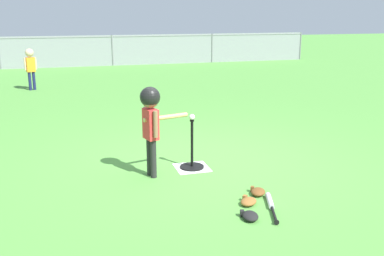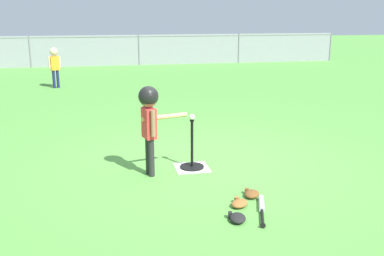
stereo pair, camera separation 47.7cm
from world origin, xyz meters
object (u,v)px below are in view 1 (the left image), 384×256
(batting_tee, at_px, (192,160))
(batter_child, at_px, (151,113))
(fielder_deep_left, at_px, (30,64))
(glove_by_plate, at_px, (250,216))
(glove_near_bats, at_px, (248,201))
(glove_tossed_aside, at_px, (258,192))
(spare_bat_silver, at_px, (271,204))
(baseball_on_tee, at_px, (192,117))

(batting_tee, relative_size, batter_child, 0.58)
(fielder_deep_left, height_order, glove_by_plate, fielder_deep_left)
(glove_near_bats, bearing_deg, fielder_deep_left, 107.82)
(batting_tee, height_order, glove_tossed_aside, batting_tee)
(batting_tee, relative_size, spare_bat_silver, 1.00)
(baseball_on_tee, relative_size, spare_bat_silver, 0.11)
(baseball_on_tee, height_order, glove_near_bats, baseball_on_tee)
(batting_tee, xyz_separation_m, glove_tossed_aside, (0.47, -1.06, -0.07))
(batter_child, height_order, glove_by_plate, batter_child)
(batter_child, height_order, glove_tossed_aside, batter_child)
(glove_by_plate, bearing_deg, batting_tee, 94.97)
(batting_tee, bearing_deg, glove_tossed_aside, -66.04)
(batting_tee, bearing_deg, glove_by_plate, -85.03)
(batter_child, bearing_deg, glove_tossed_aside, -41.50)
(baseball_on_tee, xyz_separation_m, glove_by_plate, (0.14, -1.61, -0.66))
(baseball_on_tee, bearing_deg, glove_near_bats, -78.35)
(spare_bat_silver, bearing_deg, glove_tossed_aside, 90.31)
(baseball_on_tee, relative_size, glove_by_plate, 0.29)
(glove_near_bats, bearing_deg, batter_child, 126.15)
(fielder_deep_left, relative_size, glove_near_bats, 4.03)
(batter_child, bearing_deg, fielder_deep_left, 104.37)
(batting_tee, relative_size, glove_tossed_aside, 2.44)
(glove_by_plate, height_order, glove_tossed_aside, same)
(fielder_deep_left, bearing_deg, batting_tee, -71.08)
(batter_child, xyz_separation_m, spare_bat_silver, (1.04, -1.24, -0.78))
(spare_bat_silver, xyz_separation_m, glove_near_bats, (-0.21, 0.11, 0.01))
(spare_bat_silver, height_order, glove_by_plate, glove_by_plate)
(batting_tee, relative_size, glove_near_bats, 2.45)
(batting_tee, height_order, spare_bat_silver, batting_tee)
(spare_bat_silver, height_order, glove_near_bats, glove_near_bats)
(baseball_on_tee, xyz_separation_m, fielder_deep_left, (-2.38, 6.96, 0.00))
(baseball_on_tee, xyz_separation_m, batter_child, (-0.56, -0.15, 0.12))
(glove_near_bats, xyz_separation_m, glove_tossed_aside, (0.21, 0.22, 0.00))
(batting_tee, distance_m, batter_child, 0.92)
(glove_by_plate, distance_m, glove_near_bats, 0.35)
(batting_tee, distance_m, glove_tossed_aside, 1.17)
(batting_tee, relative_size, glove_by_plate, 2.62)
(batting_tee, distance_m, fielder_deep_left, 7.38)
(batting_tee, height_order, baseball_on_tee, baseball_on_tee)
(glove_near_bats, bearing_deg, glove_tossed_aside, 46.07)
(batting_tee, xyz_separation_m, fielder_deep_left, (-2.38, 6.96, 0.59))
(glove_by_plate, bearing_deg, batter_child, 115.73)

